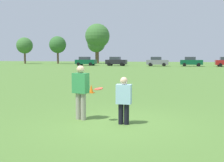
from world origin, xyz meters
The scene contains 13 objects.
ground_plane centered at (0.00, 0.00, 0.00)m, with size 172.35×172.35×0.00m, color #517A33.
player_thrower centered at (-1.15, 0.23, 0.98)m, with size 0.54×0.39×1.75m.
player_defender centered at (0.30, -0.06, 0.79)m, with size 0.45×0.26×1.43m.
frisbee centered at (-0.51, 0.06, 1.04)m, with size 0.27×0.27×0.09m.
traffic_cone centered at (-2.73, 6.49, 0.23)m, with size 0.32×0.32×0.48m.
parked_car_near_left centered at (-16.36, 46.81, 0.92)m, with size 4.23×2.27×1.82m.
parked_car_mid_left centered at (-9.99, 47.16, 0.92)m, with size 4.23×2.27×1.82m.
parked_car_center centered at (-1.72, 47.02, 0.92)m, with size 4.23×2.27×1.82m.
parked_car_mid_right centered at (4.71, 47.67, 0.92)m, with size 4.23×2.27×1.82m.
tree_west_oak centered at (-35.98, 56.72, 4.62)m, with size 4.13×4.13×6.71m.
tree_west_maple centered at (-27.52, 58.17, 4.80)m, with size 4.30×4.30×6.98m.
tree_center_elm centered at (-18.52, 62.29, 5.18)m, with size 4.64×4.64×7.54m.
tree_east_birch centered at (-18.14, 62.10, 7.09)m, with size 6.35×6.35×10.32m.
Camera 1 is at (1.79, -8.16, 2.06)m, focal length 44.64 mm.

